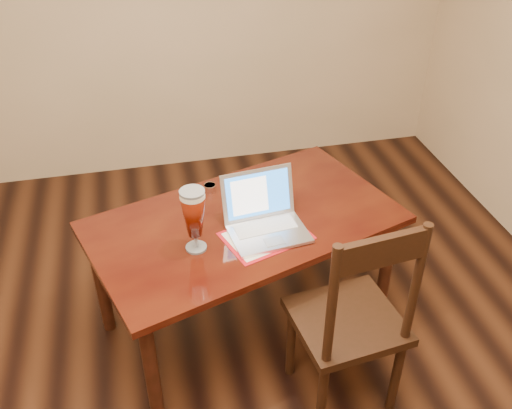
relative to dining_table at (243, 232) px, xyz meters
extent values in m
cube|color=#461609|center=(0.01, 0.01, 0.05)|extent=(1.69, 1.27, 0.04)
cylinder|color=#38170E|center=(-0.52, -0.53, -0.30)|extent=(0.07, 0.07, 0.66)
cylinder|color=#38170E|center=(0.76, -0.11, -0.30)|extent=(0.07, 0.07, 0.66)
cylinder|color=#38170E|center=(-0.74, 0.13, -0.30)|extent=(0.07, 0.07, 0.66)
cylinder|color=#38170E|center=(0.54, 0.55, -0.30)|extent=(0.07, 0.07, 0.66)
cube|color=#B41019|center=(0.08, -0.14, 0.07)|extent=(0.46, 0.39, 0.00)
cube|color=white|center=(0.08, -0.14, 0.07)|extent=(0.41, 0.34, 0.00)
cube|color=silver|center=(0.10, -0.14, 0.08)|extent=(0.39, 0.29, 0.02)
cube|color=silver|center=(0.09, -0.09, 0.09)|extent=(0.31, 0.15, 0.00)
cube|color=#B4B5B9|center=(0.10, -0.21, 0.09)|extent=(0.10, 0.08, 0.00)
cube|color=silver|center=(0.08, 0.01, 0.21)|extent=(0.37, 0.11, 0.24)
cube|color=blue|center=(0.08, 0.01, 0.21)|extent=(0.32, 0.09, 0.20)
cube|color=white|center=(0.04, 0.00, 0.21)|extent=(0.18, 0.07, 0.17)
cylinder|color=silver|center=(-0.25, -0.16, 0.07)|extent=(0.10, 0.10, 0.01)
cylinder|color=silver|center=(-0.25, -0.16, 0.11)|extent=(0.02, 0.02, 0.07)
cylinder|color=white|center=(-0.25, -0.16, 0.36)|extent=(0.11, 0.11, 0.02)
cylinder|color=silver|center=(-0.25, -0.16, 0.38)|extent=(0.11, 0.11, 0.01)
cylinder|color=silver|center=(-0.12, 0.30, 0.09)|extent=(0.06, 0.06, 0.04)
cylinder|color=silver|center=(-0.12, 0.30, 0.09)|extent=(0.06, 0.06, 0.04)
cube|color=black|center=(0.36, -0.54, -0.16)|extent=(0.51, 0.50, 0.04)
cylinder|color=black|center=(0.20, -0.74, -0.41)|extent=(0.04, 0.04, 0.45)
cylinder|color=black|center=(0.57, -0.70, -0.41)|extent=(0.04, 0.04, 0.45)
cylinder|color=black|center=(0.15, -0.39, -0.41)|extent=(0.04, 0.04, 0.45)
cylinder|color=black|center=(0.53, -0.34, -0.41)|extent=(0.04, 0.04, 0.45)
cylinder|color=black|center=(0.20, -0.74, 0.16)|extent=(0.04, 0.04, 0.60)
cylinder|color=black|center=(0.57, -0.70, 0.16)|extent=(0.04, 0.04, 0.60)
cube|color=black|center=(0.38, -0.72, 0.38)|extent=(0.38, 0.08, 0.13)
camera|label=1|loc=(-0.44, -2.21, 1.73)|focal=40.00mm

